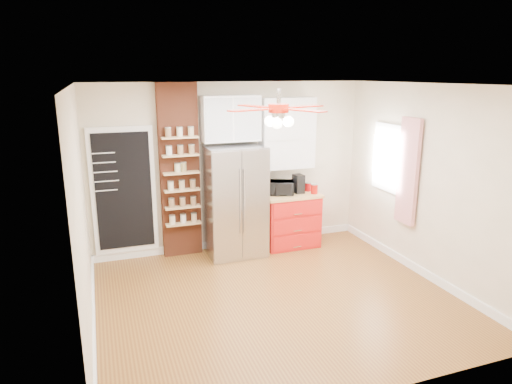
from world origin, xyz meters
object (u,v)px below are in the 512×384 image
object	(u,v)px
fridge	(235,201)
ceiling_fan	(279,109)
pantry_jar_oats	(177,168)
coffee_maker	(298,184)
red_cabinet	(290,219)
canister_left	(314,189)
toaster_oven	(281,188)

from	to	relation	value
fridge	ceiling_fan	bearing A→B (deg)	-88.24
ceiling_fan	pantry_jar_oats	bearing A→B (deg)	116.44
fridge	coffee_maker	bearing A→B (deg)	2.69
fridge	coffee_maker	distance (m)	1.13
red_cabinet	ceiling_fan	size ratio (longest dim) A/B	0.67
ceiling_fan	coffee_maker	bearing A→B (deg)	57.63
canister_left	pantry_jar_oats	xyz separation A→B (m)	(-2.19, 0.27, 0.46)
ceiling_fan	coffee_maker	distance (m)	2.42
red_cabinet	coffee_maker	bearing A→B (deg)	0.97
fridge	coffee_maker	size ratio (longest dim) A/B	5.66
coffee_maker	canister_left	world-z (taller)	coffee_maker
red_cabinet	pantry_jar_oats	distance (m)	2.07
fridge	pantry_jar_oats	distance (m)	1.03
toaster_oven	canister_left	world-z (taller)	toaster_oven
fridge	pantry_jar_oats	bearing A→B (deg)	168.14
red_cabinet	coffee_maker	size ratio (longest dim) A/B	3.04
pantry_jar_oats	toaster_oven	bearing A→B (deg)	-4.29
fridge	canister_left	bearing A→B (deg)	-3.74
toaster_oven	red_cabinet	bearing A→B (deg)	16.91
coffee_maker	pantry_jar_oats	distance (m)	2.01
red_cabinet	ceiling_fan	xyz separation A→B (m)	(-0.92, -1.68, 1.97)
red_cabinet	toaster_oven	world-z (taller)	toaster_oven
canister_left	toaster_oven	bearing A→B (deg)	165.22
coffee_maker	canister_left	distance (m)	0.27
fridge	red_cabinet	world-z (taller)	fridge
toaster_oven	pantry_jar_oats	world-z (taller)	pantry_jar_oats
toaster_oven	coffee_maker	distance (m)	0.32
pantry_jar_oats	red_cabinet	bearing A→B (deg)	-4.04
coffee_maker	canister_left	size ratio (longest dim) A/B	1.99
toaster_oven	ceiling_fan	bearing A→B (deg)	-95.53
toaster_oven	coffee_maker	size ratio (longest dim) A/B	1.32
coffee_maker	ceiling_fan	bearing A→B (deg)	-126.77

